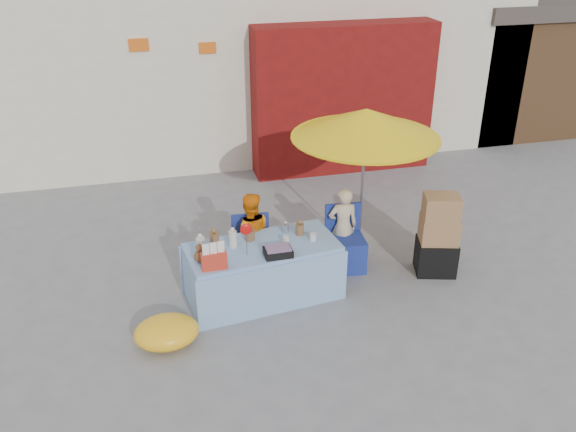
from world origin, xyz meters
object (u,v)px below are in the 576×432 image
object	(u,v)px
market_table	(262,270)
box_stack	(438,237)
vendor_orange	(250,235)
chair_left	(253,262)
umbrella	(366,124)
chair_right	(345,250)
vendor_beige	(343,227)

from	to	relation	value
market_table	box_stack	bearing A→B (deg)	-7.33
vendor_orange	box_stack	distance (m)	2.43
chair_left	umbrella	xyz separation A→B (m)	(1.55, 0.28, 1.64)
chair_right	umbrella	size ratio (longest dim) A/B	0.41
chair_right	box_stack	xyz separation A→B (m)	(1.12, -0.40, 0.26)
chair_left	chair_right	distance (m)	1.25
market_table	vendor_orange	distance (m)	0.57
chair_right	box_stack	world-z (taller)	box_stack
chair_right	vendor_orange	bearing A→B (deg)	178.65
market_table	chair_left	distance (m)	0.41
vendor_beige	box_stack	xyz separation A→B (m)	(1.12, -0.53, -0.03)
market_table	umbrella	world-z (taller)	umbrella
vendor_beige	umbrella	world-z (taller)	umbrella
vendor_orange	umbrella	bearing A→B (deg)	-169.70
market_table	box_stack	size ratio (longest dim) A/B	1.74
vendor_beige	umbrella	xyz separation A→B (m)	(0.30, 0.15, 1.35)
chair_right	box_stack	size ratio (longest dim) A/B	0.76
vendor_beige	umbrella	distance (m)	1.39
vendor_orange	umbrella	distance (m)	2.04
umbrella	chair_right	bearing A→B (deg)	-136.42
vendor_orange	vendor_beige	bearing A→B (deg)	-175.23
vendor_orange	vendor_beige	world-z (taller)	vendor_orange
market_table	chair_right	distance (m)	1.27
chair_left	chair_right	size ratio (longest dim) A/B	1.00
vendor_beige	chair_left	bearing A→B (deg)	10.91
chair_left	chair_right	world-z (taller)	same
market_table	umbrella	distance (m)	2.25
chair_left	box_stack	distance (m)	2.41
market_table	vendor_orange	xyz separation A→B (m)	(-0.05, 0.53, 0.21)
vendor_orange	vendor_beige	distance (m)	1.25
market_table	umbrella	bearing A→B (deg)	17.04
umbrella	vendor_orange	bearing A→B (deg)	-174.47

